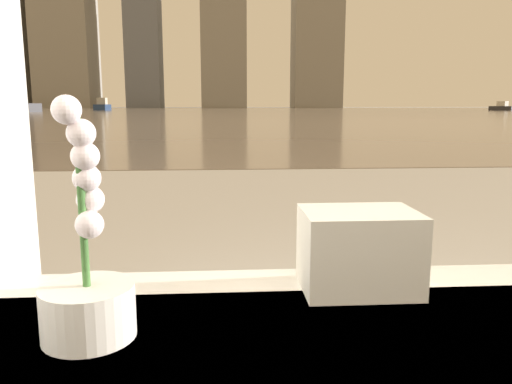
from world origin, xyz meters
TOP-DOWN VIEW (x-y plane):
  - potted_orchid at (-0.49, 0.83)m, footprint 0.15×0.15m
  - towel_stack at (-0.01, 1.01)m, footprint 0.22×0.17m
  - harbor_water at (0.00, 62.00)m, footprint 180.00×110.00m
  - harbor_boat_2 at (-23.16, 57.68)m, footprint 4.65×5.66m
  - harbor_boat_3 at (-17.52, 74.45)m, footprint 1.78×4.81m
  - harbor_boat_5 at (38.95, 68.42)m, footprint 2.61×3.58m
  - skyline_tower_3 at (0.25, 118.00)m, footprint 10.03×11.85m
  - skyline_tower_4 at (21.73, 118.00)m, footprint 10.97×9.07m

SIDE VIEW (x-z plane):
  - harbor_water at x=0.00m, z-range 0.00..0.01m
  - harbor_boat_5 at x=38.95m, z-range -0.18..1.10m
  - towel_stack at x=-0.01m, z-range 0.54..0.70m
  - potted_orchid at x=-0.49m, z-range 0.44..0.82m
  - harbor_boat_3 at x=-17.52m, z-range -0.25..1.53m
  - harbor_boat_2 at x=-23.16m, z-range -0.30..1.78m
  - skyline_tower_3 at x=0.25m, z-range 0.00..26.36m
  - skyline_tower_4 at x=21.73m, z-range 0.00..48.11m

